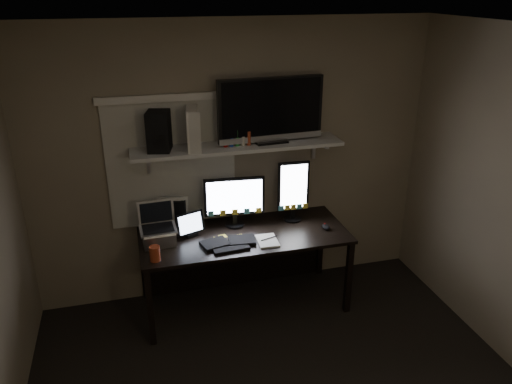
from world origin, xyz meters
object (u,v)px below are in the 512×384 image
object	(u,v)px
monitor_portrait	(293,191)
keyboard	(229,242)
monitor_landscape	(234,202)
tv	(271,110)
game_console	(192,129)
cup	(155,254)
desk	(241,245)
speaker	(159,131)
tablet	(190,224)
laptop	(158,225)
mouse	(326,227)

from	to	relation	value
monitor_portrait	keyboard	bearing A→B (deg)	-154.13
monitor_landscape	keyboard	xyz separation A→B (m)	(-0.13, -0.32, -0.22)
tv	game_console	size ratio (longest dim) A/B	2.72
cup	game_console	distance (m)	1.05
monitor_landscape	game_console	distance (m)	0.76
desk	speaker	size ratio (longest dim) A/B	5.55
keyboard	cup	xyz separation A→B (m)	(-0.61, -0.12, 0.05)
tablet	tv	distance (m)	1.18
speaker	tv	bearing A→B (deg)	12.87
cup	tv	world-z (taller)	tv
monitor_portrait	game_console	xyz separation A→B (m)	(-0.87, 0.03, 0.63)
tablet	cup	world-z (taller)	tablet
monitor_landscape	speaker	size ratio (longest dim) A/B	1.65
monitor_landscape	monitor_portrait	world-z (taller)	monitor_portrait
monitor_landscape	speaker	xyz separation A→B (m)	(-0.61, 0.03, 0.68)
monitor_landscape	laptop	xyz separation A→B (m)	(-0.69, -0.16, -0.07)
mouse	speaker	world-z (taller)	speaker
monitor_landscape	cup	distance (m)	0.88
tablet	tv	world-z (taller)	tv
desk	laptop	bearing A→B (deg)	-171.68
cup	game_console	world-z (taller)	game_console
mouse	game_console	size ratio (longest dim) A/B	0.30
speaker	tablet	bearing A→B (deg)	-19.03
monitor_portrait	mouse	xyz separation A→B (m)	(0.23, -0.25, -0.27)
monitor_landscape	keyboard	world-z (taller)	monitor_landscape
monitor_portrait	speaker	size ratio (longest dim) A/B	1.77
keyboard	tv	size ratio (longest dim) A/B	0.50
monitor_portrait	tv	size ratio (longest dim) A/B	0.62
cup	speaker	size ratio (longest dim) A/B	0.38
desk	monitor_landscape	world-z (taller)	monitor_landscape
monitor_landscape	mouse	xyz separation A→B (m)	(0.77, -0.27, -0.22)
monitor_portrait	tv	xyz separation A→B (m)	(-0.21, 0.04, 0.74)
mouse	tablet	world-z (taller)	tablet
cup	tv	size ratio (longest dim) A/B	0.13
desk	cup	bearing A→B (deg)	-154.14
monitor_landscape	mouse	world-z (taller)	monitor_landscape
mouse	cup	xyz separation A→B (m)	(-1.50, -0.17, 0.04)
game_console	tv	bearing A→B (deg)	9.11
monitor_portrait	game_console	bearing A→B (deg)	179.76
game_console	cup	bearing A→B (deg)	-123.78
tablet	cup	distance (m)	0.48
keyboard	speaker	distance (m)	1.08
monitor_portrait	laptop	bearing A→B (deg)	-171.45
cup	tv	distance (m)	1.51
keyboard	game_console	size ratio (longest dim) A/B	1.36
monitor_portrait	speaker	world-z (taller)	speaker
laptop	mouse	bearing A→B (deg)	-7.21
mouse	game_console	distance (m)	1.45
laptop	cup	xyz separation A→B (m)	(-0.05, -0.27, -0.11)
cup	tv	bearing A→B (deg)	23.16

